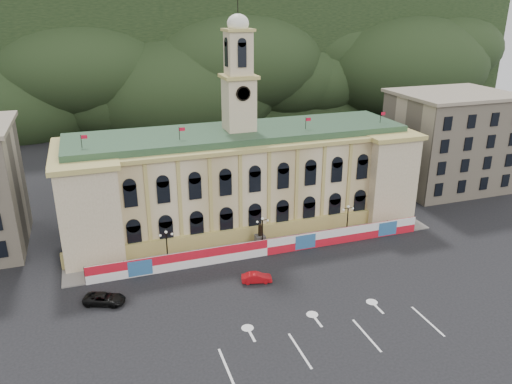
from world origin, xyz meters
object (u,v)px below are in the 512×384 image
object	(u,v)px
lamp_center	(262,230)
black_suv	(104,299)
red_sedan	(257,278)
statue	(260,239)

from	to	relation	value
lamp_center	black_suv	distance (m)	24.16
red_sedan	statue	bearing A→B (deg)	-8.54
red_sedan	black_suv	xyz separation A→B (m)	(-19.09, 1.25, 0.04)
statue	red_sedan	xyz separation A→B (m)	(-3.83, -9.54, -0.53)
black_suv	lamp_center	bearing A→B (deg)	-49.40
lamp_center	red_sedan	distance (m)	9.66
black_suv	statue	bearing A→B (deg)	-47.16
lamp_center	statue	bearing A→B (deg)	90.00
statue	black_suv	world-z (taller)	statue
red_sedan	black_suv	distance (m)	19.13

